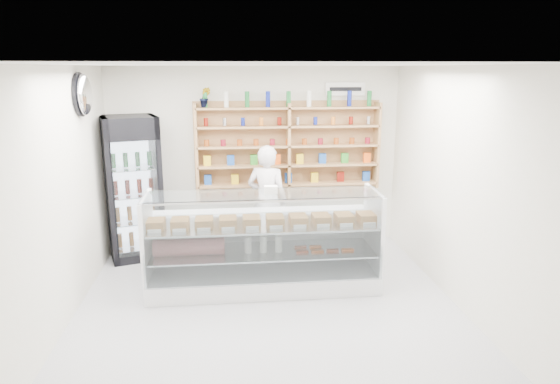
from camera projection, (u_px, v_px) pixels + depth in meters
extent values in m
plane|color=#AAA9AE|center=(270.00, 314.00, 5.77)|extent=(5.00, 5.00, 0.00)
plane|color=white|center=(268.00, 65.00, 5.10)|extent=(5.00, 5.00, 0.00)
plane|color=silver|center=(256.00, 157.00, 7.85)|extent=(4.50, 0.00, 4.50)
plane|color=silver|center=(304.00, 300.00, 3.02)|extent=(4.50, 0.00, 4.50)
plane|color=silver|center=(55.00, 203.00, 5.20)|extent=(0.00, 5.00, 5.00)
plane|color=silver|center=(466.00, 192.00, 5.67)|extent=(0.00, 5.00, 5.00)
cube|color=white|center=(263.00, 279.00, 6.44)|extent=(2.91, 0.83, 0.24)
cube|color=white|center=(261.00, 238.00, 6.71)|extent=(2.91, 0.05, 0.61)
cube|color=silver|center=(263.00, 251.00, 6.35)|extent=(2.80, 0.73, 0.02)
cube|color=silver|center=(263.00, 225.00, 6.27)|extent=(2.86, 0.76, 0.02)
cube|color=silver|center=(265.00, 243.00, 5.91)|extent=(2.86, 0.12, 1.02)
cube|color=silver|center=(263.00, 194.00, 6.12)|extent=(2.86, 0.58, 0.01)
imported|color=silver|center=(267.00, 201.00, 7.44)|extent=(0.72, 0.61, 1.68)
cube|color=black|center=(133.00, 188.00, 7.34)|extent=(0.94, 0.93, 2.10)
cube|color=#2D0432|center=(116.00, 130.00, 6.79)|extent=(0.72, 0.25, 0.29)
cube|color=silver|center=(121.00, 200.00, 7.02)|extent=(0.61, 0.20, 1.66)
cube|color=#A4844D|center=(197.00, 148.00, 7.55)|extent=(0.04, 0.28, 1.33)
cube|color=#A4844D|center=(288.00, 146.00, 7.70)|extent=(0.04, 0.28, 1.33)
cube|color=#A4844D|center=(377.00, 145.00, 7.84)|extent=(0.04, 0.28, 1.33)
cube|color=#A4844D|center=(288.00, 184.00, 7.84)|extent=(2.80, 0.28, 0.03)
cube|color=#A4844D|center=(288.00, 165.00, 7.77)|extent=(2.80, 0.28, 0.03)
cube|color=#A4844D|center=(288.00, 146.00, 7.69)|extent=(2.80, 0.28, 0.03)
cube|color=#A4844D|center=(288.00, 126.00, 7.62)|extent=(2.80, 0.28, 0.03)
cube|color=#A4844D|center=(289.00, 108.00, 7.55)|extent=(2.80, 0.28, 0.03)
imported|color=#1E6626|center=(205.00, 97.00, 7.39)|extent=(0.17, 0.14, 0.30)
ellipsoid|color=silver|center=(84.00, 95.00, 6.11)|extent=(0.15, 0.50, 0.50)
cube|color=white|center=(345.00, 89.00, 7.71)|extent=(0.62, 0.03, 0.20)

